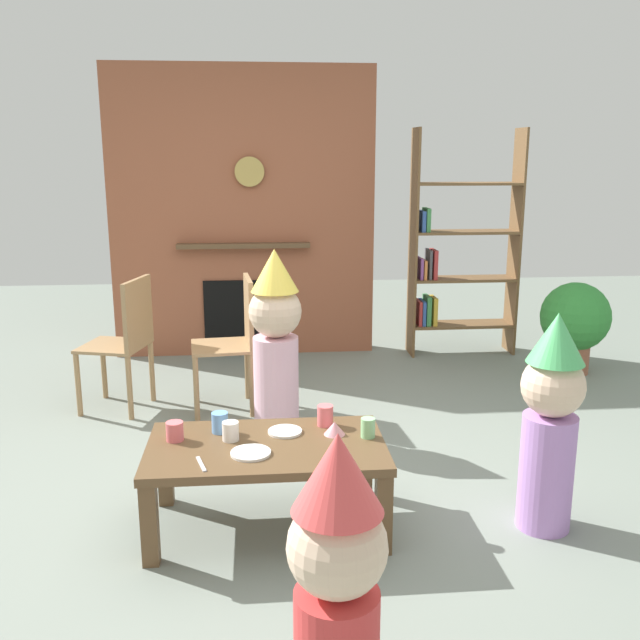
{
  "coord_description": "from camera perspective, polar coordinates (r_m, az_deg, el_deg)",
  "views": [
    {
      "loc": [
        -0.19,
        -3.37,
        1.7
      ],
      "look_at": [
        0.15,
        0.4,
        0.8
      ],
      "focal_mm": 39.37,
      "sensor_mm": 36.0,
      "label": 1
    }
  ],
  "objects": [
    {
      "name": "potted_plant_tall",
      "position": [
        5.83,
        20.02,
        -0.04
      ],
      "size": [
        0.54,
        0.54,
        0.72
      ],
      "color": "#9E5B42",
      "rests_on": "ground_plane"
    },
    {
      "name": "dining_chair_left",
      "position": [
        4.84,
        -15.48,
        -1.28
      ],
      "size": [
        0.49,
        0.49,
        0.9
      ],
      "rotation": [
        0.0,
        0.0,
        2.88
      ],
      "color": "#9E7A51",
      "rests_on": "ground_plane"
    },
    {
      "name": "child_in_pink",
      "position": [
        3.35,
        18.23,
        -7.51
      ],
      "size": [
        0.28,
        0.28,
        1.02
      ],
      "rotation": [
        0.0,
        0.0,
        3.05
      ],
      "color": "#B27FCC",
      "rests_on": "ground_plane"
    },
    {
      "name": "dining_chair_middle",
      "position": [
        4.71,
        -6.89,
        -1.27
      ],
      "size": [
        0.44,
        0.44,
        0.9
      ],
      "rotation": [
        0.0,
        0.0,
        3.24
      ],
      "color": "#9E7A51",
      "rests_on": "ground_plane"
    },
    {
      "name": "paper_cup_near_right",
      "position": [
        3.37,
        -8.14,
        -8.25
      ],
      "size": [
        0.08,
        0.08,
        0.1
      ],
      "primitive_type": "cylinder",
      "color": "#669EE0",
      "rests_on": "coffee_table"
    },
    {
      "name": "paper_cup_near_left",
      "position": [
        3.28,
        -7.28,
        -8.95
      ],
      "size": [
        0.08,
        0.08,
        0.09
      ],
      "primitive_type": "cylinder",
      "color": "silver",
      "rests_on": "coffee_table"
    },
    {
      "name": "brick_fireplace_feature",
      "position": [
        5.99,
        -6.26,
        8.5
      ],
      "size": [
        2.2,
        0.28,
        2.4
      ],
      "color": "#935138",
      "rests_on": "ground_plane"
    },
    {
      "name": "child_with_cone_hat",
      "position": [
        2.05,
        1.38,
        -21.41
      ],
      "size": [
        0.28,
        0.28,
        1.0
      ],
      "rotation": [
        0.0,
        0.0,
        1.7
      ],
      "color": "#D13838",
      "rests_on": "ground_plane"
    },
    {
      "name": "birthday_cake_slice",
      "position": [
        3.32,
        1.19,
        -8.78
      ],
      "size": [
        0.1,
        0.1,
        0.06
      ],
      "primitive_type": "cone",
      "color": "pink",
      "rests_on": "coffee_table"
    },
    {
      "name": "paper_cup_far_right",
      "position": [
        3.42,
        0.43,
        -7.77
      ],
      "size": [
        0.08,
        0.08,
        0.1
      ],
      "primitive_type": "cylinder",
      "color": "#E5666B",
      "rests_on": "coffee_table"
    },
    {
      "name": "coffee_table",
      "position": [
        3.27,
        -4.37,
        -11.04
      ],
      "size": [
        1.08,
        0.62,
        0.41
      ],
      "color": "brown",
      "rests_on": "ground_plane"
    },
    {
      "name": "paper_cup_center",
      "position": [
        3.32,
        -11.72,
        -8.85
      ],
      "size": [
        0.08,
        0.08,
        0.09
      ],
      "primitive_type": "cylinder",
      "color": "#E5666B",
      "rests_on": "coffee_table"
    },
    {
      "name": "table_fork",
      "position": [
        3.07,
        -9.64,
        -11.47
      ],
      "size": [
        0.06,
        0.15,
        0.01
      ],
      "primitive_type": "cube",
      "rotation": [
        0.0,
        0.0,
        1.85
      ],
      "color": "silver",
      "rests_on": "coffee_table"
    },
    {
      "name": "paper_plate_rear",
      "position": [
        3.14,
        -5.65,
        -10.7
      ],
      "size": [
        0.18,
        0.18,
        0.01
      ],
      "primitive_type": "cylinder",
      "color": "white",
      "rests_on": "coffee_table"
    },
    {
      "name": "child_by_the_chairs",
      "position": [
        4.24,
        -3.64,
        -1.5
      ],
      "size": [
        0.32,
        0.32,
        1.15
      ],
      "rotation": [
        0.0,
        0.0,
        -1.64
      ],
      "color": "#EAB2C6",
      "rests_on": "ground_plane"
    },
    {
      "name": "ground_plane",
      "position": [
        3.78,
        -1.76,
        -13.3
      ],
      "size": [
        12.0,
        12.0,
        0.0
      ],
      "primitive_type": "plane",
      "color": "gray"
    },
    {
      "name": "paper_cup_far_left",
      "position": [
        3.3,
        3.92,
        -8.73
      ],
      "size": [
        0.07,
        0.07,
        0.09
      ],
      "primitive_type": "cylinder",
      "color": "#8CD18C",
      "rests_on": "coffee_table"
    },
    {
      "name": "bookshelf",
      "position": [
        6.07,
        10.95,
        5.11
      ],
      "size": [
        0.9,
        0.28,
        1.9
      ],
      "color": "brown",
      "rests_on": "ground_plane"
    },
    {
      "name": "paper_plate_front",
      "position": [
        3.36,
        -2.87,
        -9.03
      ],
      "size": [
        0.16,
        0.16,
        0.01
      ],
      "primitive_type": "cylinder",
      "color": "white",
      "rests_on": "coffee_table"
    }
  ]
}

